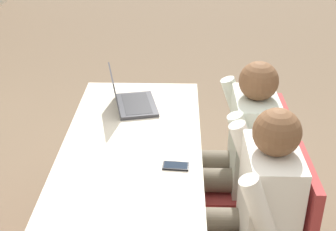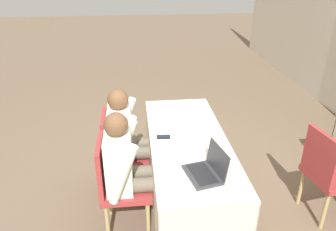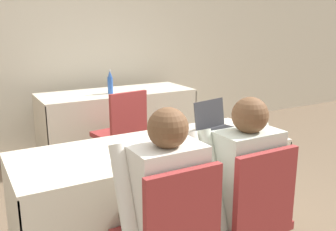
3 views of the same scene
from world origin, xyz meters
name	(u,v)px [view 1 (image 1 of 3)]	position (x,y,z in m)	size (l,w,h in m)	color
conference_table_near	(130,191)	(0.00, 0.00, 0.56)	(1.83, 0.72, 0.75)	beige
laptop	(130,100)	(0.57, 0.05, 0.80)	(0.37, 0.32, 0.23)	#333338
cell_phone	(176,166)	(-0.05, -0.23, 0.76)	(0.08, 0.13, 0.01)	black
paper_beside_laptop	(161,139)	(0.21, -0.15, 0.75)	(0.25, 0.32, 0.00)	white
paper_centre_table	(129,217)	(-0.42, -0.04, 0.75)	(0.30, 0.35, 0.00)	white
chair_near_right	(254,174)	(0.25, -0.66, 0.50)	(0.44, 0.44, 0.91)	tan
person_checkered_shirt	(250,211)	(-0.25, -0.56, 0.66)	(0.50, 0.52, 1.17)	#665B4C
person_white_shirt	(238,149)	(0.25, -0.56, 0.66)	(0.50, 0.52, 1.17)	#665B4C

